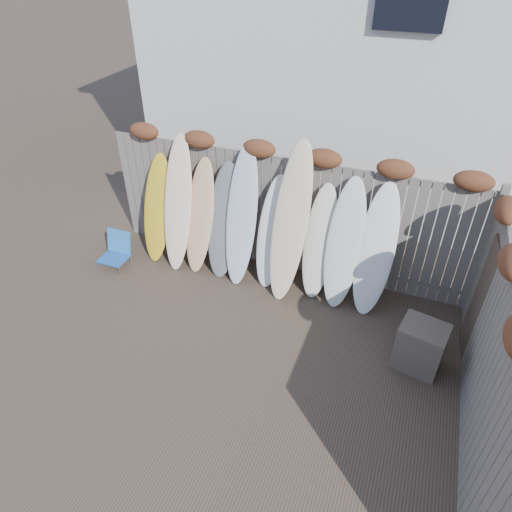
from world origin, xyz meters
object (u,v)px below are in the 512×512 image
(lattice_panel, at_px, (482,317))
(surfboard_0, at_px, (157,209))
(wooden_crate, at_px, (420,346))
(beach_chair, at_px, (116,250))

(lattice_panel, height_order, surfboard_0, surfboard_0)
(wooden_crate, distance_m, surfboard_0, 4.66)
(lattice_panel, distance_m, surfboard_0, 5.18)
(wooden_crate, bearing_deg, surfboard_0, 167.07)
(beach_chair, height_order, lattice_panel, lattice_panel)
(beach_chair, bearing_deg, lattice_panel, -2.54)
(beach_chair, bearing_deg, wooden_crate, -5.43)
(beach_chair, distance_m, lattice_panel, 5.72)
(wooden_crate, xyz_separation_m, lattice_panel, (0.61, 0.23, 0.53))
(lattice_panel, xyz_separation_m, surfboard_0, (-5.11, 0.80, 0.04))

